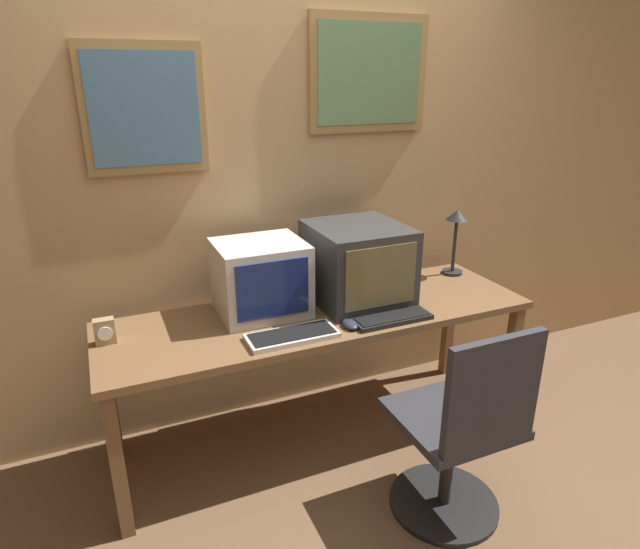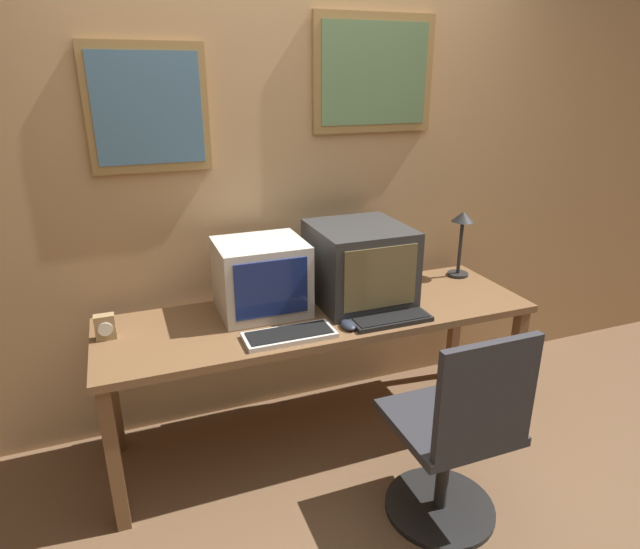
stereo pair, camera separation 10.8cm
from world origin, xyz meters
name	(u,v)px [view 1 (the left image)]	position (x,y,z in m)	size (l,w,h in m)	color
ground_plane	(397,546)	(0.00, 0.00, 0.00)	(14.00, 14.00, 0.00)	brown
wall_back	(286,177)	(0.00, 1.22, 1.31)	(8.00, 0.08, 2.60)	tan
desk	(320,325)	(0.00, 0.78, 0.65)	(2.09, 0.64, 0.72)	brown
monitor_left	(261,278)	(-0.26, 0.90, 0.90)	(0.41, 0.37, 0.35)	beige
monitor_right	(357,263)	(0.24, 0.86, 0.92)	(0.45, 0.48, 0.39)	#333333
keyboard_main	(292,336)	(-0.22, 0.58, 0.73)	(0.40, 0.17, 0.03)	beige
keyboard_side	(392,318)	(0.27, 0.56, 0.73)	(0.38, 0.13, 0.03)	black
mouse_near_keyboard	(350,324)	(0.06, 0.57, 0.74)	(0.06, 0.10, 0.03)	#282D3D
desk_clock	(105,331)	(-0.97, 0.86, 0.78)	(0.09, 0.05, 0.11)	#A38456
desk_lamp	(456,228)	(0.92, 0.97, 0.99)	(0.13, 0.13, 0.38)	black
office_chair	(460,438)	(0.31, 0.04, 0.41)	(0.48, 0.48, 0.93)	black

